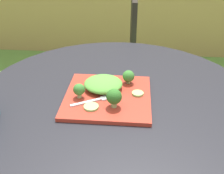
% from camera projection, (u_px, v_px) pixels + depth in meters
% --- Properties ---
extents(patio_table, '(1.03, 1.03, 0.74)m').
position_uv_depth(patio_table, '(116.00, 142.00, 1.13)').
color(patio_table, black).
rests_on(patio_table, ground_plane).
extents(patio_chair, '(0.46, 0.46, 0.90)m').
position_uv_depth(patio_chair, '(116.00, 51.00, 1.90)').
color(patio_chair, black).
rests_on(patio_chair, ground_plane).
extents(salad_plate, '(0.30, 0.30, 0.01)m').
position_uv_depth(salad_plate, '(108.00, 97.00, 0.99)').
color(salad_plate, '#AD3323').
rests_on(salad_plate, patio_table).
extents(fork, '(0.14, 0.09, 0.00)m').
position_uv_depth(fork, '(97.00, 100.00, 0.95)').
color(fork, silver).
rests_on(fork, salad_plate).
extents(lettuce_mound, '(0.14, 0.14, 0.04)m').
position_uv_depth(lettuce_mound, '(103.00, 84.00, 1.02)').
color(lettuce_mound, '#519338').
rests_on(lettuce_mound, salad_plate).
extents(broccoli_floret_0, '(0.05, 0.05, 0.07)m').
position_uv_depth(broccoli_floret_0, '(114.00, 97.00, 0.90)').
color(broccoli_floret_0, '#99B770').
rests_on(broccoli_floret_0, salad_plate).
extents(broccoli_floret_1, '(0.04, 0.04, 0.05)m').
position_uv_depth(broccoli_floret_1, '(128.00, 76.00, 1.04)').
color(broccoli_floret_1, '#99B770').
rests_on(broccoli_floret_1, salad_plate).
extents(broccoli_floret_2, '(0.04, 0.04, 0.05)m').
position_uv_depth(broccoli_floret_2, '(79.00, 90.00, 0.96)').
color(broccoli_floret_2, '#99B770').
rests_on(broccoli_floret_2, salad_plate).
extents(cucumber_slice_0, '(0.04, 0.04, 0.01)m').
position_uv_depth(cucumber_slice_0, '(138.00, 93.00, 0.99)').
color(cucumber_slice_0, '#8EB766').
rests_on(cucumber_slice_0, salad_plate).
extents(cucumber_slice_1, '(0.05, 0.05, 0.01)m').
position_uv_depth(cucumber_slice_1, '(91.00, 107.00, 0.92)').
color(cucumber_slice_1, '#8EB766').
rests_on(cucumber_slice_1, salad_plate).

